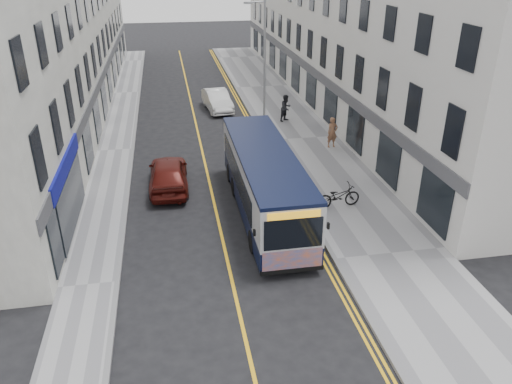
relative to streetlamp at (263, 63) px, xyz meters
name	(u,v)px	position (x,y,z in m)	size (l,w,h in m)	color
ground	(226,254)	(-4.17, -14.00, -4.38)	(140.00, 140.00, 0.00)	black
pavement_east	(302,139)	(2.08, -2.00, -4.32)	(4.50, 64.00, 0.12)	#969699
pavement_west	(115,151)	(-9.17, -2.00, -4.32)	(2.00, 64.00, 0.12)	#969699
kerb_east	(266,141)	(-0.17, -2.00, -4.32)	(0.18, 64.00, 0.13)	slate
kerb_west	(133,149)	(-8.17, -2.00, -4.32)	(0.18, 64.00, 0.13)	slate
road_centre_line	(201,146)	(-4.17, -2.00, -4.38)	(0.12, 64.00, 0.01)	yellow
road_dbl_yellow_inner	(259,142)	(-0.62, -2.00, -4.38)	(0.10, 64.00, 0.01)	yellow
road_dbl_yellow_outer	(262,142)	(-0.42, -2.00, -4.38)	(0.10, 64.00, 0.01)	yellow
terrace_east	(343,11)	(7.33, 7.00, 2.12)	(6.00, 46.00, 13.00)	silver
terrace_west	(52,17)	(-13.17, 7.00, 2.12)	(6.00, 46.00, 13.00)	silver
streetlamp	(263,63)	(0.00, 0.00, 0.00)	(1.32, 0.18, 8.00)	#95989D
city_bus	(265,180)	(-2.05, -10.98, -2.77)	(2.37, 10.14, 2.94)	black
bicycle	(338,196)	(1.29, -11.20, -3.72)	(0.71, 2.05, 1.08)	black
pedestrian_near	(332,132)	(3.39, -3.81, -3.37)	(0.65, 0.43, 1.79)	brown
pedestrian_far	(286,108)	(1.88, 1.55, -3.37)	(0.87, 0.68, 1.79)	black
car_white	(217,100)	(-2.37, 5.31, -3.66)	(1.54, 4.41, 1.45)	silver
car_maroon	(168,174)	(-6.17, -7.60, -3.60)	(1.85, 4.60, 1.57)	#52120D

